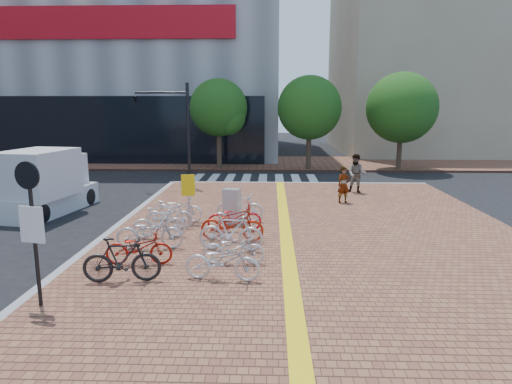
{
  "coord_description": "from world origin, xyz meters",
  "views": [
    {
      "loc": [
        1.49,
        -13.0,
        4.39
      ],
      "look_at": [
        0.96,
        3.1,
        1.3
      ],
      "focal_mm": 32.0,
      "sensor_mm": 36.0,
      "label": 1
    }
  ],
  "objects_px": {
    "bike_3": "(159,223)",
    "traffic_light_pole": "(164,116)",
    "bike_0": "(122,260)",
    "bike_5": "(178,208)",
    "bike_10": "(235,217)",
    "utility_box": "(232,206)",
    "bike_8": "(231,232)",
    "bike_11": "(240,207)",
    "bike_7": "(234,248)",
    "bike_1": "(139,248)",
    "pedestrian_a": "(344,185)",
    "pedestrian_b": "(356,174)",
    "bike_4": "(169,215)",
    "bike_6": "(222,261)",
    "bike_9": "(232,224)",
    "bike_2": "(150,232)",
    "notice_sign": "(32,217)",
    "yellow_sign": "(189,190)",
    "box_truck": "(45,183)"
  },
  "relations": [
    {
      "from": "yellow_sign",
      "to": "bike_8",
      "type": "bearing_deg",
      "value": -60.14
    },
    {
      "from": "yellow_sign",
      "to": "notice_sign",
      "type": "relative_size",
      "value": 0.57
    },
    {
      "from": "bike_7",
      "to": "utility_box",
      "type": "xyz_separation_m",
      "value": [
        -0.41,
        4.27,
        0.2
      ]
    },
    {
      "from": "bike_0",
      "to": "bike_3",
      "type": "height_order",
      "value": "bike_0"
    },
    {
      "from": "bike_7",
      "to": "bike_10",
      "type": "distance_m",
      "value": 3.28
    },
    {
      "from": "bike_10",
      "to": "box_truck",
      "type": "height_order",
      "value": "box_truck"
    },
    {
      "from": "pedestrian_b",
      "to": "bike_4",
      "type": "bearing_deg",
      "value": -117.12
    },
    {
      "from": "utility_box",
      "to": "bike_4",
      "type": "bearing_deg",
      "value": -159.95
    },
    {
      "from": "utility_box",
      "to": "bike_8",
      "type": "bearing_deg",
      "value": -85.68
    },
    {
      "from": "bike_3",
      "to": "traffic_light_pole",
      "type": "height_order",
      "value": "traffic_light_pole"
    },
    {
      "from": "bike_10",
      "to": "bike_1",
      "type": "bearing_deg",
      "value": 137.13
    },
    {
      "from": "bike_10",
      "to": "notice_sign",
      "type": "relative_size",
      "value": 0.59
    },
    {
      "from": "bike_2",
      "to": "pedestrian_b",
      "type": "xyz_separation_m",
      "value": [
        7.75,
        9.1,
        0.42
      ]
    },
    {
      "from": "bike_5",
      "to": "utility_box",
      "type": "relative_size",
      "value": 1.45
    },
    {
      "from": "utility_box",
      "to": "bike_5",
      "type": "bearing_deg",
      "value": 173.22
    },
    {
      "from": "bike_0",
      "to": "bike_10",
      "type": "xyz_separation_m",
      "value": [
        2.36,
        4.65,
        -0.08
      ]
    },
    {
      "from": "traffic_light_pole",
      "to": "bike_10",
      "type": "bearing_deg",
      "value": -63.21
    },
    {
      "from": "bike_2",
      "to": "bike_5",
      "type": "relative_size",
      "value": 1.07
    },
    {
      "from": "bike_5",
      "to": "pedestrian_b",
      "type": "height_order",
      "value": "pedestrian_b"
    },
    {
      "from": "bike_5",
      "to": "bike_9",
      "type": "relative_size",
      "value": 0.92
    },
    {
      "from": "notice_sign",
      "to": "traffic_light_pole",
      "type": "height_order",
      "value": "traffic_light_pole"
    },
    {
      "from": "bike_1",
      "to": "yellow_sign",
      "type": "relative_size",
      "value": 1.0
    },
    {
      "from": "bike_2",
      "to": "yellow_sign",
      "type": "height_order",
      "value": "yellow_sign"
    },
    {
      "from": "bike_2",
      "to": "bike_7",
      "type": "xyz_separation_m",
      "value": [
        2.6,
        -1.21,
        -0.08
      ]
    },
    {
      "from": "bike_8",
      "to": "bike_9",
      "type": "height_order",
      "value": "bike_8"
    },
    {
      "from": "bike_10",
      "to": "utility_box",
      "type": "relative_size",
      "value": 1.44
    },
    {
      "from": "bike_11",
      "to": "pedestrian_b",
      "type": "bearing_deg",
      "value": -33.47
    },
    {
      "from": "bike_10",
      "to": "pedestrian_b",
      "type": "xyz_separation_m",
      "value": [
        5.39,
        7.04,
        0.46
      ]
    },
    {
      "from": "bike_7",
      "to": "notice_sign",
      "type": "distance_m",
      "value": 5.05
    },
    {
      "from": "bike_1",
      "to": "traffic_light_pole",
      "type": "relative_size",
      "value": 0.33
    },
    {
      "from": "bike_11",
      "to": "utility_box",
      "type": "distance_m",
      "value": 0.47
    },
    {
      "from": "bike_9",
      "to": "bike_11",
      "type": "distance_m",
      "value": 2.47
    },
    {
      "from": "bike_1",
      "to": "bike_11",
      "type": "xyz_separation_m",
      "value": [
        2.39,
        4.77,
        0.07
      ]
    },
    {
      "from": "bike_1",
      "to": "bike_3",
      "type": "xyz_separation_m",
      "value": [
        -0.06,
        2.48,
        0.04
      ]
    },
    {
      "from": "bike_8",
      "to": "traffic_light_pole",
      "type": "relative_size",
      "value": 0.36
    },
    {
      "from": "bike_10",
      "to": "bike_11",
      "type": "distance_m",
      "value": 1.37
    },
    {
      "from": "bike_1",
      "to": "box_truck",
      "type": "height_order",
      "value": "box_truck"
    },
    {
      "from": "bike_5",
      "to": "bike_10",
      "type": "height_order",
      "value": "bike_5"
    },
    {
      "from": "bike_2",
      "to": "traffic_light_pole",
      "type": "relative_size",
      "value": 0.37
    },
    {
      "from": "pedestrian_a",
      "to": "bike_5",
      "type": "bearing_deg",
      "value": -171.16
    },
    {
      "from": "bike_4",
      "to": "notice_sign",
      "type": "height_order",
      "value": "notice_sign"
    },
    {
      "from": "bike_7",
      "to": "bike_2",
      "type": "bearing_deg",
      "value": 65.18
    },
    {
      "from": "bike_6",
      "to": "bike_10",
      "type": "xyz_separation_m",
      "value": [
        -0.06,
        4.45,
        -0.01
      ]
    },
    {
      "from": "bike_11",
      "to": "bike_7",
      "type": "bearing_deg",
      "value": -168.56
    },
    {
      "from": "bike_9",
      "to": "bike_10",
      "type": "relative_size",
      "value": 1.09
    },
    {
      "from": "bike_8",
      "to": "traffic_light_pole",
      "type": "bearing_deg",
      "value": 28.54
    },
    {
      "from": "bike_0",
      "to": "bike_5",
      "type": "relative_size",
      "value": 1.01
    },
    {
      "from": "bike_0",
      "to": "bike_11",
      "type": "xyz_separation_m",
      "value": [
        2.45,
        6.01,
        -0.03
      ]
    },
    {
      "from": "utility_box",
      "to": "box_truck",
      "type": "bearing_deg",
      "value": 165.26
    },
    {
      "from": "bike_0",
      "to": "pedestrian_a",
      "type": "distance_m",
      "value": 11.54
    }
  ]
}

